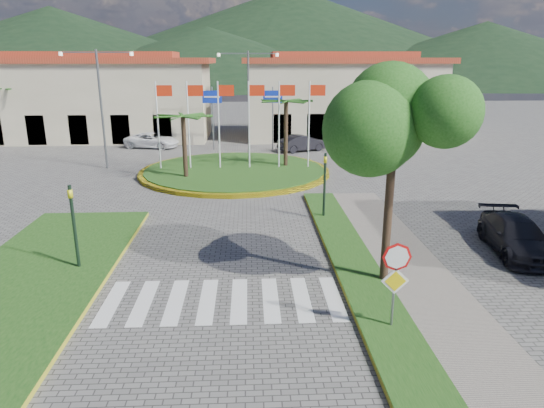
{
  "coord_description": "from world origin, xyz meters",
  "views": [
    {
      "loc": [
        0.98,
        -9.89,
        7.32
      ],
      "look_at": [
        1.84,
        8.0,
        1.98
      ],
      "focal_mm": 32.0,
      "sensor_mm": 36.0,
      "label": 1
    }
  ],
  "objects_px": {
    "stop_sign": "(396,273)",
    "car_dark_b": "(303,143)",
    "car_side_right": "(516,236)",
    "car_dark_a": "(154,135)",
    "deciduous_tree": "(394,132)",
    "white_van": "(152,140)",
    "roundabout_island": "(235,171)"
  },
  "relations": [
    {
      "from": "roundabout_island",
      "to": "car_side_right",
      "type": "distance_m",
      "value": 18.48
    },
    {
      "from": "stop_sign",
      "to": "car_dark_b",
      "type": "bearing_deg",
      "value": 88.9
    },
    {
      "from": "car_dark_a",
      "to": "deciduous_tree",
      "type": "bearing_deg",
      "value": -175.07
    },
    {
      "from": "deciduous_tree",
      "to": "car_dark_b",
      "type": "distance_m",
      "value": 25.4
    },
    {
      "from": "roundabout_island",
      "to": "car_dark_a",
      "type": "relative_size",
      "value": 3.67
    },
    {
      "from": "deciduous_tree",
      "to": "car_dark_b",
      "type": "bearing_deg",
      "value": 90.14
    },
    {
      "from": "white_van",
      "to": "car_dark_a",
      "type": "distance_m",
      "value": 3.32
    },
    {
      "from": "stop_sign",
      "to": "car_side_right",
      "type": "xyz_separation_m",
      "value": [
        6.53,
        5.53,
        -1.11
      ]
    },
    {
      "from": "white_van",
      "to": "car_dark_b",
      "type": "bearing_deg",
      "value": -85.08
    },
    {
      "from": "white_van",
      "to": "car_dark_a",
      "type": "bearing_deg",
      "value": 22.95
    },
    {
      "from": "roundabout_island",
      "to": "deciduous_tree",
      "type": "bearing_deg",
      "value": -72.09
    },
    {
      "from": "car_side_right",
      "to": "roundabout_island",
      "type": "bearing_deg",
      "value": 136.21
    },
    {
      "from": "stop_sign",
      "to": "deciduous_tree",
      "type": "relative_size",
      "value": 0.39
    },
    {
      "from": "car_dark_b",
      "to": "car_side_right",
      "type": "distance_m",
      "value": 23.29
    },
    {
      "from": "car_side_right",
      "to": "car_dark_a",
      "type": "bearing_deg",
      "value": 132.53
    },
    {
      "from": "white_van",
      "to": "car_dark_b",
      "type": "xyz_separation_m",
      "value": [
        12.83,
        -2.24,
        0.04
      ]
    },
    {
      "from": "deciduous_tree",
      "to": "car_side_right",
      "type": "bearing_deg",
      "value": 22.79
    },
    {
      "from": "car_side_right",
      "to": "car_dark_b",
      "type": "bearing_deg",
      "value": 112.89
    },
    {
      "from": "deciduous_tree",
      "to": "car_dark_a",
      "type": "xyz_separation_m",
      "value": [
        -13.36,
        30.52,
        -4.59
      ]
    },
    {
      "from": "roundabout_island",
      "to": "car_side_right",
      "type": "relative_size",
      "value": 2.7
    },
    {
      "from": "car_dark_a",
      "to": "car_side_right",
      "type": "distance_m",
      "value": 34.03
    },
    {
      "from": "deciduous_tree",
      "to": "white_van",
      "type": "distance_m",
      "value": 30.47
    },
    {
      "from": "stop_sign",
      "to": "white_van",
      "type": "distance_m",
      "value": 32.69
    },
    {
      "from": "roundabout_island",
      "to": "car_side_right",
      "type": "height_order",
      "value": "roundabout_island"
    },
    {
      "from": "stop_sign",
      "to": "car_dark_b",
      "type": "distance_m",
      "value": 28.06
    },
    {
      "from": "car_dark_b",
      "to": "car_side_right",
      "type": "bearing_deg",
      "value": 170.82
    },
    {
      "from": "roundabout_island",
      "to": "car_dark_a",
      "type": "bearing_deg",
      "value": 120.2
    },
    {
      "from": "car_dark_b",
      "to": "stop_sign",
      "type": "bearing_deg",
      "value": 154.8
    },
    {
      "from": "roundabout_island",
      "to": "stop_sign",
      "type": "bearing_deg",
      "value": -76.27
    },
    {
      "from": "stop_sign",
      "to": "white_van",
      "type": "height_order",
      "value": "stop_sign"
    },
    {
      "from": "deciduous_tree",
      "to": "car_side_right",
      "type": "xyz_separation_m",
      "value": [
        5.93,
        2.49,
        -4.49
      ]
    },
    {
      "from": "car_dark_a",
      "to": "car_side_right",
      "type": "xyz_separation_m",
      "value": [
        19.3,
        -28.03,
        0.09
      ]
    }
  ]
}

